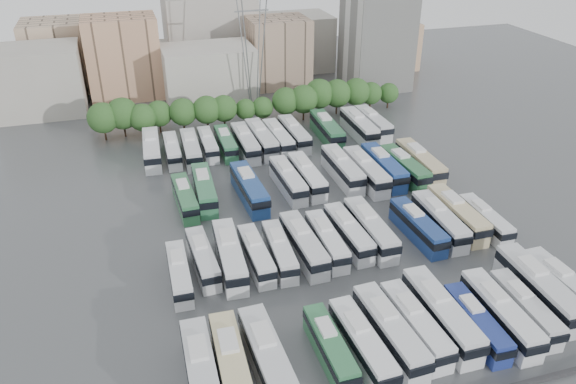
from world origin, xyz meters
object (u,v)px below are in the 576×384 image
object	(u,v)px
bus_r1_s5	(304,244)
bus_r3_s1	(172,150)
bus_r0_s4	(330,347)
bus_r2_s12	(404,167)
bus_r0_s13	(564,286)
bus_r3_s5	(245,142)
bus_r1_s4	(280,251)
bus_r1_s6	(327,240)
bus_r0_s5	(362,343)
bus_r1_s8	(370,229)
bus_r2_s2	(204,189)
bus_r3_s2	(191,149)
bus_r3_s13	(373,123)
bus_r2_s6	(288,180)
bus_r0_s8	(441,314)
bus_r3_s8	(294,134)
bus_r1_s12	(457,214)
bus_r2_s13	(420,162)
bus_r0_s7	(415,324)
bus_r3_s7	(278,138)
bus_r1_s2	(230,255)
bus_r0_s12	(538,287)
bus_r0_s2	(268,360)
apartment_tower	(377,32)
bus_r3_s3	(208,144)
bus_r1_s10	(418,226)
bus_r2_s7	(307,176)
bus_r0_s0	(201,373)
bus_r1_s0	(179,273)
bus_r2_s1	(185,197)
bus_r0_s10	(500,313)
bus_r0_s6	(390,331)
electricity_pylon	(252,23)
bus_r1_s7	(348,233)
bus_r0_s11	(525,308)
bus_r1_s1	(203,258)
bus_r2_s11	(384,167)
bus_r1_s13	(485,219)
bus_r1_s11	(439,220)
bus_r3_s0	(152,149)
bus_r3_s10	(327,129)
bus_r3_s12	(359,126)

from	to	relation	value
bus_r1_s5	bus_r3_s1	size ratio (longest dim) A/B	1.12
bus_r0_s4	bus_r2_s12	distance (m)	43.84
bus_r0_s13	bus_r3_s5	size ratio (longest dim) A/B	0.95
bus_r1_s4	bus_r1_s6	xyz separation A→B (m)	(6.64, 0.45, 0.06)
bus_r0_s5	bus_r1_s8	size ratio (longest dim) A/B	0.93
bus_r0_s5	bus_r2_s2	xyz separation A→B (m)	(-10.10, 37.77, 0.13)
bus_r3_s2	bus_r3_s13	world-z (taller)	bus_r3_s13
bus_r2_s6	bus_r3_s13	world-z (taller)	bus_r3_s13
bus_r0_s8	bus_r3_s13	distance (m)	56.70
bus_r2_s2	bus_r3_s8	distance (m)	26.28
bus_r1_s12	bus_r3_s8	size ratio (longest dim) A/B	1.02
bus_r3_s1	bus_r2_s13	bearing A→B (deg)	-23.07
bus_r0_s7	bus_r1_s6	bearing A→B (deg)	98.83
bus_r2_s2	bus_r3_s7	world-z (taller)	bus_r2_s2
bus_r1_s2	bus_r0_s12	bearing A→B (deg)	-24.15
bus_r0_s2	bus_r0_s4	world-z (taller)	bus_r0_s2
bus_r3_s2	bus_r1_s2	bearing A→B (deg)	-87.95
apartment_tower	bus_r3_s3	size ratio (longest dim) A/B	2.31
bus_r0_s4	bus_r3_s1	world-z (taller)	bus_r3_s1
bus_r0_s5	bus_r1_s10	world-z (taller)	bus_r1_s10
bus_r1_s8	bus_r1_s12	xyz separation A→B (m)	(13.50, 0.10, 0.00)
bus_r0_s8	bus_r2_s7	xyz separation A→B (m)	(-3.42, 36.05, -0.11)
bus_r0_s0	bus_r1_s5	bearing A→B (deg)	49.41
bus_r1_s0	bus_r2_s1	world-z (taller)	bus_r2_s1
bus_r0_s10	bus_r1_s4	distance (m)	27.29
bus_r0_s6	bus_r3_s13	distance (m)	59.57
bus_r1_s5	bus_r0_s7	bearing A→B (deg)	-71.43
bus_r1_s4	bus_r1_s12	size ratio (longest dim) A/B	0.87
electricity_pylon	bus_r3_s13	world-z (taller)	electricity_pylon
bus_r0_s8	bus_r2_s1	size ratio (longest dim) A/B	1.16
bus_r1_s7	bus_r3_s13	distance (m)	40.91
bus_r0_s11	bus_r1_s4	world-z (taller)	bus_r0_s11
bus_r1_s1	bus_r1_s0	bearing A→B (deg)	-148.41
bus_r0_s0	bus_r2_s11	xyz separation A→B (m)	(36.23, 36.21, 0.08)
bus_r0_s10	bus_r1_s8	bearing A→B (deg)	109.93
bus_r0_s13	bus_r1_s13	bearing A→B (deg)	87.74
bus_r1_s10	bus_r1_s13	size ratio (longest dim) A/B	1.10
bus_r1_s11	bus_r3_s7	size ratio (longest dim) A/B	1.01
bus_r2_s1	bus_r3_s7	world-z (taller)	bus_r3_s7
bus_r1_s7	bus_r2_s6	xyz separation A→B (m)	(-3.38, 17.18, 0.08)
bus_r0_s8	bus_r1_s12	distance (m)	22.68
bus_r0_s13	bus_r2_s2	size ratio (longest dim) A/B	0.96
bus_r3_s8	bus_r3_s0	bearing A→B (deg)	178.22
bus_r1_s5	bus_r3_s2	size ratio (longest dim) A/B	1.00
bus_r3_s2	bus_r3_s5	world-z (taller)	bus_r3_s5
bus_r0_s7	bus_r2_s13	size ratio (longest dim) A/B	0.89
bus_r1_s6	bus_r1_s13	xyz separation A→B (m)	(23.39, -1.27, -0.10)
apartment_tower	bus_r1_s11	xyz separation A→B (m)	(-18.94, -63.77, -11.05)
bus_r1_s5	bus_r3_s10	bearing A→B (deg)	63.42
bus_r2_s1	bus_r3_s12	xyz separation A→B (m)	(36.17, 18.15, 0.33)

